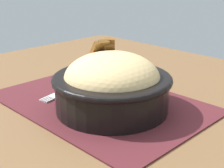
% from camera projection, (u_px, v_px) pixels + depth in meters
% --- Properties ---
extents(table, '(1.01, 0.89, 0.77)m').
position_uv_depth(table, '(110.00, 135.00, 0.69)').
color(table, brown).
rests_on(table, ground_plane).
extents(placemat, '(0.41, 0.29, 0.00)m').
position_uv_depth(placemat, '(99.00, 101.00, 0.65)').
color(placemat, '#47191E').
rests_on(placemat, table).
extents(bowl, '(0.22, 0.22, 0.13)m').
position_uv_depth(bowl, '(112.00, 85.00, 0.59)').
color(bowl, black).
rests_on(bowl, placemat).
extents(fork, '(0.04, 0.13, 0.00)m').
position_uv_depth(fork, '(64.00, 92.00, 0.69)').
color(fork, silver).
rests_on(fork, placemat).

